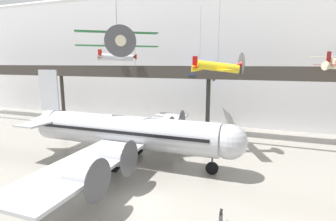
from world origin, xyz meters
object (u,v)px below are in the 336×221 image
suspended_plane_silver_racer (118,58)px  info_sign_pedestal (221,217)px  airliner_silver_main (123,132)px  suspended_plane_blue_trainer (200,72)px  suspended_plane_yellow_lowwing (218,67)px  suspended_plane_green_biplane (117,41)px

suspended_plane_silver_racer → info_sign_pedestal: bearing=-72.9°
airliner_silver_main → suspended_plane_blue_trainer: size_ratio=2.67×
airliner_silver_main → suspended_plane_blue_trainer: 19.14m
info_sign_pedestal → suspended_plane_yellow_lowwing: bearing=111.6°
suspended_plane_silver_racer → info_sign_pedestal: 31.44m
airliner_silver_main → suspended_plane_yellow_lowwing: (9.31, 7.37, 7.30)m
suspended_plane_blue_trainer → suspended_plane_silver_racer: bearing=-145.7°
airliner_silver_main → suspended_plane_blue_trainer: bearing=74.8°
suspended_plane_green_biplane → info_sign_pedestal: 21.77m
airliner_silver_main → suspended_plane_silver_racer: bearing=122.1°
suspended_plane_silver_racer → info_sign_pedestal: (20.68, -20.51, -11.83)m
suspended_plane_yellow_lowwing → suspended_plane_silver_racer: suspended_plane_silver_racer is taller
info_sign_pedestal → suspended_plane_silver_racer: bearing=144.7°
suspended_plane_yellow_lowwing → suspended_plane_blue_trainer: (-4.81, 10.17, -1.09)m
suspended_plane_silver_racer → suspended_plane_blue_trainer: 13.75m
info_sign_pedestal → suspended_plane_blue_trainer: bearing=117.1°
airliner_silver_main → suspended_plane_green_biplane: (-1.43, 1.70, 10.27)m
airliner_silver_main → suspended_plane_yellow_lowwing: suspended_plane_yellow_lowwing is taller
suspended_plane_yellow_lowwing → suspended_plane_green_biplane: (-10.73, -5.67, 2.97)m
suspended_plane_yellow_lowwing → suspended_plane_green_biplane: suspended_plane_green_biplane is taller
suspended_plane_yellow_lowwing → suspended_plane_silver_racer: bearing=141.5°
suspended_plane_silver_racer → suspended_plane_green_biplane: bearing=-86.6°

